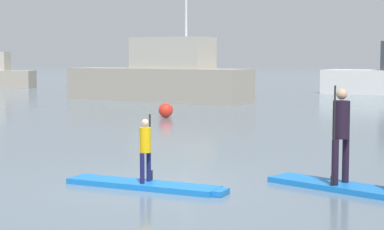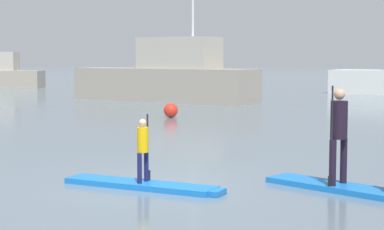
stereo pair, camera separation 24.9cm
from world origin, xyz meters
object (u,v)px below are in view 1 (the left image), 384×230
paddler_adult (341,129)px  paddler_child_solo (146,147)px  paddleboard_far (356,189)px  fishing_boat_green_midground (161,77)px  paddleboard_near (146,185)px  mooring_buoy_near (166,110)px

paddler_adult → paddler_child_solo: bearing=-171.4°
paddleboard_far → paddler_adult: (-0.26, 0.16, 1.01)m
paddler_child_solo → paddleboard_far: size_ratio=0.39×
fishing_boat_green_midground → paddleboard_far: bearing=-68.2°
paddler_adult → fishing_boat_green_midground: 23.30m
paddler_child_solo → paddler_adult: size_ratio=0.69×
paddler_child_solo → paddleboard_far: paddler_child_solo is taller
paddleboard_near → fishing_boat_green_midground: bearing=103.0°
paddler_adult → paddleboard_near: bearing=-171.2°
paddleboard_near → paddler_adult: size_ratio=1.77×
fishing_boat_green_midground → mooring_buoy_near: 9.41m
paddler_adult → paddleboard_far: bearing=-31.5°
paddleboard_far → mooring_buoy_near: size_ratio=5.65×
mooring_buoy_near → paddler_child_solo: bearing=-78.2°
mooring_buoy_near → paddler_adult: bearing=-64.2°
paddleboard_far → paddler_adult: size_ratio=1.79×
paddler_adult → mooring_buoy_near: 14.06m
fishing_boat_green_midground → mooring_buoy_near: fishing_boat_green_midground is taller
paddler_child_solo → fishing_boat_green_midground: (-5.13, 22.20, 0.50)m
paddler_child_solo → mooring_buoy_near: (-2.74, 13.15, -0.46)m
mooring_buoy_near → paddleboard_near: bearing=-78.2°
paddler_adult → fishing_boat_green_midground: fishing_boat_green_midground is taller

